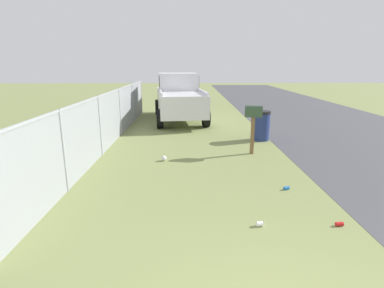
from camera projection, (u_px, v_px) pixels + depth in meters
The scene contains 8 objects.
mailbox at pixel (253, 115), 8.44m from camera, with size 0.29×0.51×1.39m.
pickup_truck at pixel (179, 95), 13.83m from camera, with size 5.36×2.62×2.09m.
trash_bin at pixel (262, 126), 10.15m from camera, with size 0.56×0.56×0.99m.
fence_section at pixel (111, 116), 9.57m from camera, with size 12.67×0.07×1.67m.
litter_can_midfield_b at pixel (339, 224), 4.81m from camera, with size 0.07×0.07×0.12m, color red.
litter_bag_near_hydrant at pixel (164, 158), 8.04m from camera, with size 0.14×0.14×0.14m, color silver.
litter_cup_by_mailbox at pixel (259, 224), 4.80m from camera, with size 0.08×0.08×0.10m, color white.
litter_can_far_scatter at pixel (286, 188), 6.21m from camera, with size 0.07×0.07×0.12m, color blue.
Camera 1 is at (-1.74, 0.85, 2.50)m, focal length 28.34 mm.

